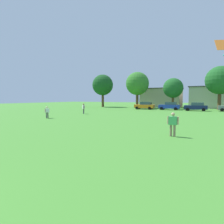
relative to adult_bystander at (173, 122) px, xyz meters
name	(u,v)px	position (x,y,z in m)	size (l,w,h in m)	color
ground_plane	(164,115)	(-4.12, 16.95, -0.95)	(160.00, 160.00, 0.00)	#42842D
adult_bystander	(173,122)	(0.00, 0.00, 0.00)	(0.76, 0.31, 1.60)	#8C7259
bystander_near_trees	(84,108)	(-15.98, 12.36, 0.04)	(0.61, 0.59, 1.67)	#4C4C51
bystander_midfield	(47,111)	(-16.15, 4.72, -0.06)	(0.32, 0.71, 1.50)	#4C4C51
parked_car_orange_0	(145,106)	(-10.90, 28.82, -0.09)	(4.30, 2.02, 1.68)	orange
parked_car_blue_1	(170,106)	(-5.52, 29.42, -0.09)	(4.30, 2.02, 1.68)	#1E38AD
parked_car_navy_2	(196,107)	(-0.20, 28.48, -0.09)	(4.30, 2.02, 1.68)	#141E4C
tree_far_left	(103,85)	(-25.33, 34.98, 5.30)	(5.94, 5.94, 9.26)	brown
tree_left	(137,84)	(-14.55, 34.04, 5.27)	(5.92, 5.92, 9.22)	brown
tree_center_left	(173,88)	(-5.65, 34.05, 3.95)	(4.65, 4.65, 7.25)	brown
tree_center_right	(220,80)	(4.00, 34.04, 5.36)	(6.00, 6.00, 9.35)	brown
house_left	(161,98)	(-10.27, 42.71, 1.75)	(11.27, 7.57, 5.37)	tan
house_right	(216,97)	(3.69, 42.71, 1.83)	(13.04, 8.09, 5.54)	beige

